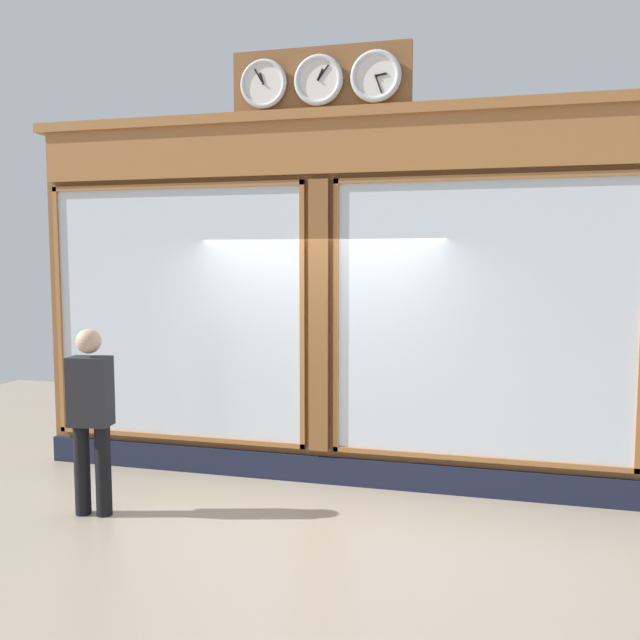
{
  "coord_description": "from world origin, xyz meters",
  "views": [
    {
      "loc": [
        -1.7,
        6.56,
        2.32
      ],
      "look_at": [
        0.0,
        0.0,
        1.69
      ],
      "focal_mm": 37.78,
      "sensor_mm": 36.0,
      "label": 1
    }
  ],
  "objects": [
    {
      "name": "shop_facade",
      "position": [
        -0.0,
        -0.13,
        1.91
      ],
      "size": [
        6.37,
        0.42,
        4.37
      ],
      "color": "brown",
      "rests_on": "ground_plane"
    },
    {
      "name": "ground_plane",
      "position": [
        0.0,
        2.8,
        0.0
      ],
      "size": [
        14.0,
        14.0,
        0.0
      ],
      "primitive_type": "plane",
      "color": "gray"
    },
    {
      "name": "pedestrian",
      "position": [
        1.76,
        1.36,
        0.93
      ],
      "size": [
        0.39,
        0.27,
        1.69
      ],
      "color": "black",
      "rests_on": "ground_plane"
    }
  ]
}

